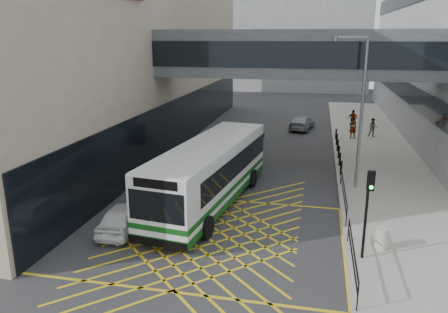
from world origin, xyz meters
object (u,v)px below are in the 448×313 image
Objects in this scene: bus at (211,172)px; pedestrian_b at (373,128)px; litter_bin at (382,238)px; car_dark at (244,135)px; traffic_light at (368,202)px; pedestrian_c at (353,119)px; car_white at (125,216)px; car_silver at (302,122)px; pedestrian_a at (353,128)px; street_lamp at (359,104)px.

pedestrian_b is (10.06, 17.77, -0.82)m from bus.
pedestrian_b is at bearing 84.89° from litter_bin.
bus is 13.47m from car_dark.
traffic_light is at bearing -26.17° from bus.
traffic_light is 22.84m from pedestrian_b.
car_dark is at bearing 116.65° from litter_bin.
bus is 23.03m from pedestrian_c.
bus reaches higher than litter_bin.
car_dark is (2.54, 17.44, 0.07)m from car_white.
pedestrian_b is 3.84m from pedestrian_c.
traffic_light is at bearing 106.98° from car_silver.
traffic_light is at bearing 95.66° from pedestrian_c.
traffic_light is 2.32m from litter_bin.
pedestrian_b is (2.73, 22.62, -1.57)m from traffic_light.
pedestrian_a is at bearing -149.19° from pedestrian_b.
car_white is at bearing 73.76° from pedestrian_c.
car_silver is at bearing 158.96° from pedestrian_b.
car_white is (-3.05, -4.02, -1.11)m from bus.
car_dark reaches higher than car_white.
litter_bin is at bearing -76.49° from street_lamp.
bus is at bearing -117.52° from pedestrian_b.
litter_bin is (4.23, -24.19, -0.07)m from car_silver.
pedestrian_c reaches higher than car_dark.
car_dark is at bearing -100.74° from car_white.
pedestrian_b reaches higher than car_white.
street_lamp reaches higher than litter_bin.
litter_bin is 0.54× the size of pedestrian_c.
bus is 7.05× the size of pedestrian_c.
street_lamp is (7.99, -9.60, 4.24)m from car_dark.
street_lamp reaches higher than pedestrian_c.
bus is 20.79m from car_silver.
traffic_light is 0.43× the size of street_lamp.
pedestrian_b is (2.59, 13.94, -4.01)m from street_lamp.
traffic_light is at bearing -82.36° from street_lamp.
car_silver is 5.70m from pedestrian_a.
traffic_light is at bearing 63.17° from pedestrian_a.
pedestrian_c is (1.16, 17.51, -3.96)m from street_lamp.
street_lamp reaches higher than bus.
litter_bin is at bearing 97.36° from pedestrian_c.
bus is at bearing 154.94° from litter_bin.
street_lamp reaches higher than car_dark.
pedestrian_a is at bearing -138.27° from car_dark.
pedestrian_a is (4.42, -3.58, 0.39)m from car_silver.
traffic_light is 3.97× the size of litter_bin.
car_white is 25.43m from pedestrian_b.
pedestrian_a reaches higher than car_dark.
traffic_light reaches higher than car_white.
pedestrian_a reaches higher than car_white.
pedestrian_c is at bearing -118.25° from pedestrian_a.
pedestrian_a reaches higher than pedestrian_b.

